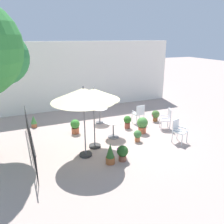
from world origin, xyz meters
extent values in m
plane|color=#AE978D|center=(0.00, 0.00, 0.00)|extent=(60.00, 60.00, 0.00)
cube|color=white|center=(0.00, 4.52, 1.88)|extent=(10.99, 0.30, 3.76)
cube|color=black|center=(-3.38, 0.00, 1.00)|extent=(0.03, 5.04, 0.03)
cylinder|color=black|center=(-3.38, -2.34, 0.50)|extent=(0.02, 0.02, 1.00)
cylinder|color=black|center=(-3.38, -1.98, 0.50)|extent=(0.02, 0.02, 1.00)
cylinder|color=black|center=(-3.38, -1.62, 0.50)|extent=(0.02, 0.02, 1.00)
cylinder|color=black|center=(-3.38, -1.26, 0.50)|extent=(0.02, 0.02, 1.00)
cylinder|color=black|center=(-3.38, -0.90, 0.50)|extent=(0.02, 0.02, 1.00)
cylinder|color=black|center=(-3.38, -0.54, 0.50)|extent=(0.02, 0.02, 1.00)
cylinder|color=black|center=(-3.38, -0.18, 0.50)|extent=(0.02, 0.02, 1.00)
cylinder|color=black|center=(-3.38, 0.18, 0.50)|extent=(0.02, 0.02, 1.00)
cylinder|color=black|center=(-3.38, 0.54, 0.50)|extent=(0.02, 0.02, 1.00)
cylinder|color=black|center=(-3.38, 0.90, 0.50)|extent=(0.02, 0.02, 1.00)
cylinder|color=black|center=(-3.38, 1.26, 0.50)|extent=(0.02, 0.02, 1.00)
cylinder|color=black|center=(-3.38, 1.62, 0.50)|extent=(0.02, 0.02, 1.00)
cylinder|color=black|center=(-3.38, 1.98, 0.50)|extent=(0.02, 0.02, 1.00)
cylinder|color=black|center=(-3.38, 2.34, 0.50)|extent=(0.02, 0.02, 1.00)
sphere|color=#2C7B40|center=(-3.97, 0.18, 3.35)|extent=(1.82, 1.82, 1.82)
cylinder|color=#2D2D2D|center=(-1.65, -1.22, 0.04)|extent=(0.44, 0.44, 0.08)
cylinder|color=slate|center=(-1.65, -1.22, 1.22)|extent=(0.04, 0.04, 2.43)
cone|color=beige|center=(-1.65, -1.22, 2.21)|extent=(2.12, 2.12, 0.45)
sphere|color=slate|center=(-1.65, -1.22, 2.46)|extent=(0.06, 0.06, 0.06)
cylinder|color=#2D2D2D|center=(-1.14, -0.72, 0.04)|extent=(0.44, 0.44, 0.08)
cylinder|color=slate|center=(-1.14, -0.72, 1.13)|extent=(0.04, 0.04, 2.26)
cone|color=beige|center=(-1.14, -0.72, 2.06)|extent=(1.87, 1.87, 0.39)
sphere|color=slate|center=(-1.14, -0.72, 2.29)|extent=(0.06, 0.06, 0.06)
cylinder|color=white|center=(-0.07, 1.63, 0.72)|extent=(0.75, 0.75, 0.02)
cylinder|color=slate|center=(-0.07, 1.63, 0.36)|extent=(0.06, 0.06, 0.71)
cylinder|color=slate|center=(-0.07, 1.63, 0.01)|extent=(0.41, 0.41, 0.03)
cylinder|color=white|center=(-0.14, -0.17, 0.70)|extent=(0.83, 0.83, 0.02)
cylinder|color=slate|center=(-0.14, -0.17, 0.34)|extent=(0.06, 0.06, 0.69)
cylinder|color=slate|center=(-0.14, -0.17, 0.01)|extent=(0.46, 0.46, 0.03)
cube|color=white|center=(1.63, 0.90, 0.47)|extent=(0.49, 0.46, 0.04)
cube|color=white|center=(1.64, 0.71, 0.71)|extent=(0.44, 0.07, 0.43)
cube|color=white|center=(1.84, 0.92, 0.59)|extent=(0.07, 0.39, 0.03)
cube|color=white|center=(1.41, 0.89, 0.59)|extent=(0.07, 0.39, 0.03)
cylinder|color=white|center=(1.82, 1.11, 0.22)|extent=(0.04, 0.04, 0.45)
cylinder|color=white|center=(1.40, 1.08, 0.22)|extent=(0.04, 0.04, 0.45)
cylinder|color=white|center=(1.85, 0.72, 0.22)|extent=(0.04, 0.04, 0.45)
cylinder|color=white|center=(1.43, 0.69, 0.22)|extent=(0.04, 0.04, 0.45)
cube|color=silver|center=(2.05, -1.66, 0.46)|extent=(0.56, 0.59, 0.04)
cube|color=silver|center=(1.98, -1.47, 0.70)|extent=(0.39, 0.18, 0.44)
cube|color=silver|center=(1.88, -1.73, 0.58)|extent=(0.19, 0.40, 0.03)
cube|color=silver|center=(2.23, -1.59, 0.58)|extent=(0.19, 0.40, 0.03)
cylinder|color=silver|center=(1.95, -1.93, 0.22)|extent=(0.04, 0.04, 0.44)
cylinder|color=silver|center=(2.31, -1.79, 0.22)|extent=(0.04, 0.04, 0.44)
cylinder|color=silver|center=(1.80, -1.53, 0.22)|extent=(0.04, 0.04, 0.44)
cylinder|color=silver|center=(2.15, -1.39, 0.22)|extent=(0.04, 0.04, 0.44)
cube|color=silver|center=(2.37, -0.23, 0.44)|extent=(0.58, 0.60, 0.04)
cube|color=silver|center=(2.54, -0.31, 0.70)|extent=(0.22, 0.42, 0.49)
cube|color=silver|center=(2.45, -0.04, 0.56)|extent=(0.36, 0.19, 0.03)
cube|color=silver|center=(2.28, -0.43, 0.56)|extent=(0.36, 0.19, 0.03)
cylinder|color=silver|center=(2.28, 0.04, 0.21)|extent=(0.04, 0.04, 0.42)
cylinder|color=silver|center=(2.10, -0.35, 0.21)|extent=(0.04, 0.04, 0.42)
cylinder|color=silver|center=(2.63, -0.12, 0.21)|extent=(0.04, 0.04, 0.42)
cylinder|color=silver|center=(2.45, -0.51, 0.21)|extent=(0.04, 0.04, 0.42)
cylinder|color=#BD613D|center=(-1.48, 0.86, 0.13)|extent=(0.32, 0.32, 0.26)
cylinder|color=#382819|center=(-1.48, 0.86, 0.25)|extent=(0.28, 0.28, 0.02)
sphere|color=#3A8831|center=(-1.48, 0.86, 0.43)|extent=(0.40, 0.40, 0.40)
cylinder|color=brown|center=(-0.61, -2.03, 0.10)|extent=(0.26, 0.26, 0.20)
cylinder|color=#382819|center=(-0.61, -2.03, 0.19)|extent=(0.23, 0.23, 0.02)
sphere|color=#24511F|center=(-0.61, -2.03, 0.36)|extent=(0.38, 0.38, 0.38)
sphere|color=#B743AD|center=(-0.75, -1.99, 0.43)|extent=(0.09, 0.09, 0.09)
sphere|color=#B743AD|center=(-0.55, -1.91, 0.36)|extent=(0.11, 0.11, 0.11)
cylinder|color=brown|center=(2.53, 0.76, 0.10)|extent=(0.23, 0.23, 0.20)
cylinder|color=#382819|center=(2.53, 0.76, 0.19)|extent=(0.20, 0.20, 0.02)
sphere|color=#486F32|center=(2.53, 0.76, 0.36)|extent=(0.39, 0.39, 0.39)
sphere|color=#E53664|center=(2.61, 0.67, 0.36)|extent=(0.09, 0.09, 0.09)
sphere|color=#E53664|center=(2.55, 0.63, 0.38)|extent=(0.09, 0.09, 0.09)
sphere|color=#E53664|center=(2.37, 0.76, 0.32)|extent=(0.10, 0.10, 0.10)
cylinder|color=#C26240|center=(1.20, -0.24, 0.14)|extent=(0.34, 0.34, 0.28)
cylinder|color=#382819|center=(1.20, -0.24, 0.27)|extent=(0.30, 0.30, 0.02)
sphere|color=#447D3B|center=(1.20, -0.24, 0.48)|extent=(0.47, 0.47, 0.47)
sphere|color=#E9503E|center=(1.21, -0.38, 0.43)|extent=(0.09, 0.09, 0.09)
sphere|color=#E9503E|center=(1.12, -0.06, 0.48)|extent=(0.14, 0.14, 0.14)
cylinder|color=#A45A2F|center=(-1.06, -2.03, 0.11)|extent=(0.30, 0.30, 0.23)
cylinder|color=#382819|center=(-1.06, -2.03, 0.22)|extent=(0.27, 0.27, 0.02)
cone|color=#2D5B25|center=(-1.06, -2.03, 0.47)|extent=(0.28, 0.28, 0.48)
cylinder|color=brown|center=(0.85, 0.49, 0.13)|extent=(0.24, 0.24, 0.26)
cylinder|color=#382819|center=(0.85, 0.49, 0.25)|extent=(0.21, 0.21, 0.02)
sphere|color=#2B6522|center=(0.85, 0.49, 0.41)|extent=(0.35, 0.35, 0.35)
cylinder|color=#CA7447|center=(0.59, -0.91, 0.09)|extent=(0.21, 0.21, 0.17)
cylinder|color=#382819|center=(0.59, -0.91, 0.16)|extent=(0.18, 0.18, 0.02)
sphere|color=#40773C|center=(0.59, -0.91, 0.31)|extent=(0.32, 0.32, 0.32)
sphere|color=#EC4A32|center=(0.50, -0.93, 0.33)|extent=(0.06, 0.06, 0.06)
sphere|color=#EC4A32|center=(0.49, -0.96, 0.33)|extent=(0.07, 0.07, 0.07)
sphere|color=#EC4A32|center=(0.58, -0.78, 0.28)|extent=(0.09, 0.09, 0.09)
cylinder|color=#B3653E|center=(-3.06, 2.29, 0.09)|extent=(0.25, 0.25, 0.19)
cylinder|color=#382819|center=(-3.06, 2.29, 0.18)|extent=(0.22, 0.22, 0.02)
cone|color=#4C9346|center=(-3.06, 2.29, 0.38)|extent=(0.27, 0.27, 0.38)
camera|label=1|loc=(-3.65, -8.22, 4.00)|focal=36.88mm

